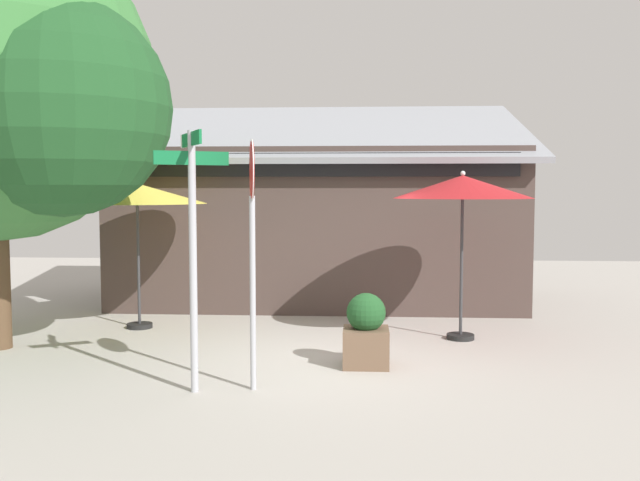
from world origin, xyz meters
The scene contains 8 objects.
ground_plane centered at (0.00, 0.00, -0.05)m, with size 28.00×28.00×0.10m, color #ADA8A0.
cafe_building centered at (-0.39, 5.50, 1.70)m, with size 8.70×4.84×4.43m.
street_sign_post centered at (-1.44, -1.64, 1.89)m, with size 0.80×0.85×3.09m.
stop_sign centered at (-0.75, -1.51, 2.06)m, with size 0.17×0.71×2.99m.
patio_umbrella_mustard_left centered at (-3.31, 2.05, 2.31)m, with size 2.38×2.38×2.57m.
patio_umbrella_crimson_center centered at (2.13, 1.48, 2.42)m, with size 2.21×2.21×2.69m.
shade_tree centered at (-4.66, 0.29, 3.91)m, with size 5.23×4.78×6.40m.
sidewalk_planter centered at (0.60, -0.31, 0.46)m, with size 0.62×0.62×1.00m.
Camera 1 is at (0.55, -9.65, 2.41)m, focal length 39.07 mm.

